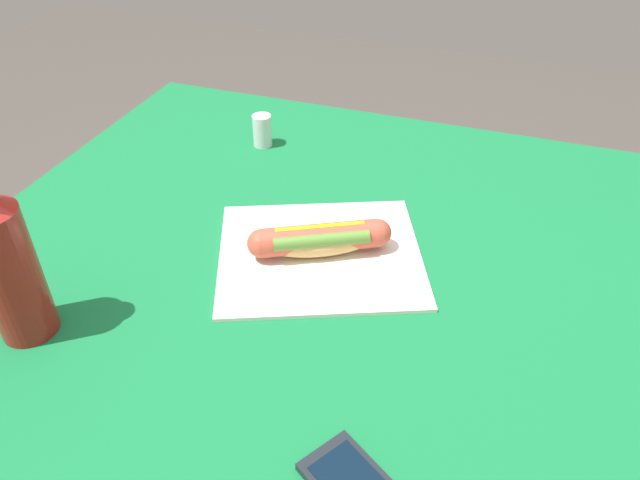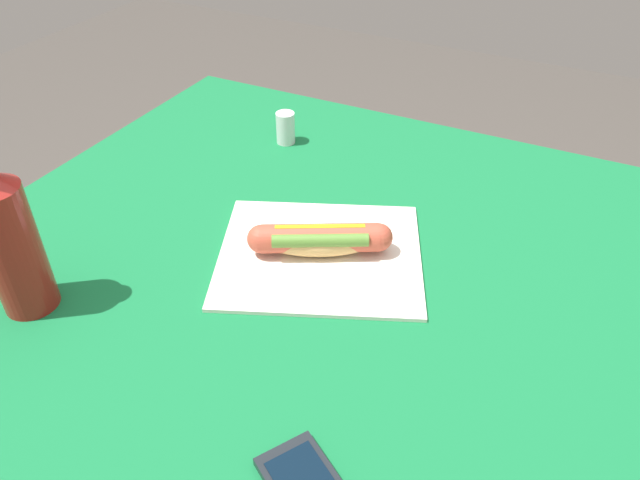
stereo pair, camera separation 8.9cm
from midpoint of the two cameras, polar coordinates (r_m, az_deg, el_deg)
name	(u,v)px [view 2 (the right image)]	position (r m, az deg, el deg)	size (l,w,h in m)	color
dining_table	(334,320)	(0.99, 3.86, -7.55)	(1.13, 0.98, 0.76)	brown
paper_wrapper	(320,254)	(0.91, 2.81, -1.46)	(0.30, 0.26, 0.01)	silver
hot_dog	(320,239)	(0.89, 2.87, -0.05)	(0.19, 0.12, 0.05)	tan
soda_bottle	(9,240)	(0.84, -24.36, -0.10)	(0.07, 0.07, 0.25)	maroon
salt_shaker	(286,128)	(1.19, -1.07, 10.35)	(0.04, 0.04, 0.06)	silver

